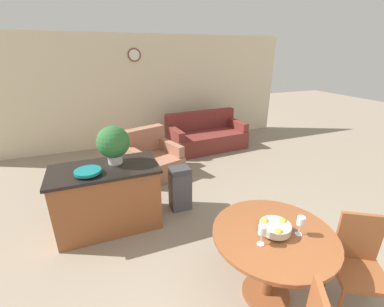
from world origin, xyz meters
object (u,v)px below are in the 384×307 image
Objects in this scene: armchair at (152,160)px; wine_glass_left at (262,231)px; trash_bin at (180,188)px; wine_glass_right at (301,222)px; kitchen_island at (108,197)px; teal_bowl at (88,172)px; dining_table at (272,248)px; fruit_bowl at (275,227)px; potted_plant at (113,143)px; couch at (206,136)px; dining_chair_near_right at (359,261)px.

wine_glass_left is at bearing -104.09° from armchair.
wine_glass_left reaches higher than trash_bin.
kitchen_island is at bearing 130.08° from wine_glass_right.
kitchen_island is 4.31× the size of teal_bowl.
kitchen_island is at bearing 122.36° from wine_glass_left.
teal_bowl is at bearing 133.92° from dining_table.
wine_glass_right is 0.59× the size of teal_bowl.
fruit_bowl is 0.24× the size of armchair.
armchair is (-0.42, 3.14, -0.30)m from dining_table.
armchair is (-0.12, 1.34, -0.05)m from trash_bin.
wine_glass_right is at bearing -44.35° from teal_bowl.
teal_bowl reaches higher than dining_table.
wine_glass_left is 0.40m from wine_glass_right.
dining_table is 3.52× the size of teal_bowl.
kitchen_island is 0.76m from potted_plant.
kitchen_island is at bearing -141.13° from couch.
wine_glass_right is at bearing -107.53° from couch.
dining_table is 0.58× the size of couch.
teal_bowl is 0.62× the size of potted_plant.
armchair is at bearing 95.30° from trash_bin.
dining_table is 2.28m from potted_plant.
dining_chair_near_right is 0.82× the size of armchair.
teal_bowl reaches higher than trash_bin.
dining_chair_near_right is at bearing -64.88° from trash_bin.
potted_plant is (-1.19, 1.85, 0.60)m from dining_table.
armchair is at bearing 97.63° from dining_table.
potted_plant reaches higher than dining_table.
fruit_bowl reaches higher than armchair.
wine_glass_left is at bearing -51.34° from teal_bowl.
kitchen_island is 0.54m from teal_bowl.
dining_chair_near_right is 0.49× the size of couch.
wine_glass_left is 4.47m from couch.
fruit_bowl is 2.23m from potted_plant.
potted_plant is 1.23m from trash_bin.
trash_bin is (0.90, -0.05, -0.85)m from potted_plant.
trash_bin is (-0.30, 1.80, -0.49)m from fruit_bowl.
teal_bowl is at bearing 135.65° from wine_glass_right.
wine_glass_right is 0.27× the size of trash_bin.
potted_plant is 0.74× the size of trash_bin.
teal_bowl is 1.40m from trash_bin.
wine_glass_left reaches higher than fruit_bowl.
couch is at bearing 13.47° from armchair.
dining_table is 0.38m from wine_glass_left.
couch is (2.75, 2.52, -0.65)m from teal_bowl.
fruit_bowl is 0.88× the size of teal_bowl.
armchair is at bearing 56.07° from kitchen_island.
fruit_bowl is (-0.71, 0.36, 0.32)m from dining_chair_near_right.
potted_plant is at bearing 125.55° from wine_glass_right.
kitchen_island is (-2.07, 2.10, -0.06)m from dining_chair_near_right.
fruit_bowl is 0.54× the size of potted_plant.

